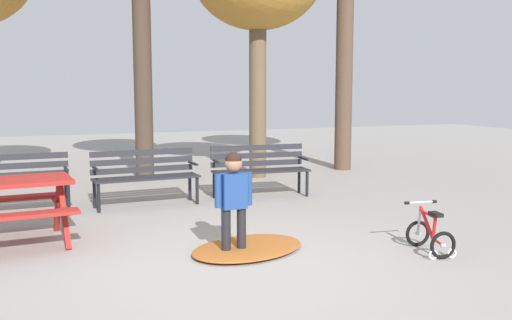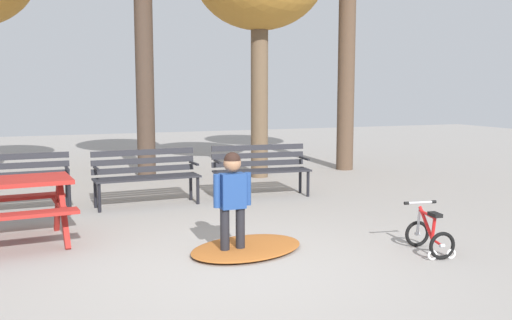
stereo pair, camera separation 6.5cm
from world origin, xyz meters
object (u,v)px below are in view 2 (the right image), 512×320
at_px(kids_bicycle, 430,235).
at_px(park_bench_left, 146,172).
at_px(park_bench_far_left, 12,178).
at_px(child_standing, 232,194).
at_px(park_bench_right, 260,166).

bearing_deg(kids_bicycle, park_bench_left, 122.68).
distance_m(park_bench_far_left, child_standing, 3.87).
distance_m(park_bench_far_left, park_bench_right, 3.81).
height_order(park_bench_left, child_standing, child_standing).
bearing_deg(child_standing, kids_bicycle, -19.33).
xyz_separation_m(park_bench_left, child_standing, (0.37, -3.03, 0.15)).
height_order(park_bench_left, kids_bicycle, park_bench_left).
height_order(park_bench_right, child_standing, child_standing).
xyz_separation_m(park_bench_far_left, park_bench_right, (3.81, -0.05, 0.00)).
bearing_deg(park_bench_left, park_bench_right, 1.31).
relative_size(park_bench_left, park_bench_right, 0.99).
relative_size(park_bench_right, child_standing, 1.45).
bearing_deg(park_bench_far_left, child_standing, -54.05).
xyz_separation_m(park_bench_right, child_standing, (-1.54, -3.08, 0.15)).
bearing_deg(park_bench_right, park_bench_far_left, 179.24).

